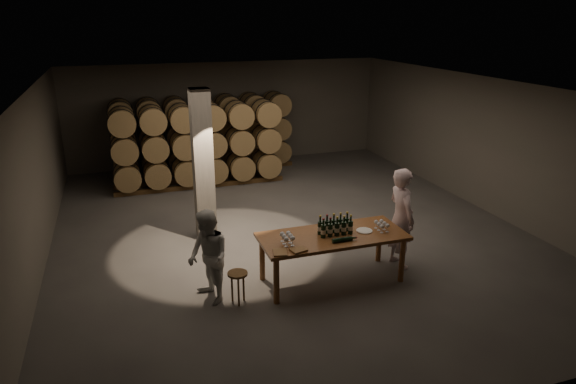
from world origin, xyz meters
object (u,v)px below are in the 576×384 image
object	(u,v)px
person_woman	(208,257)
notebook_near	(299,250)
person_man	(401,218)
stool	(238,278)
plate	(364,231)
bottle_cluster	(335,227)
tasting_table	(332,240)

from	to	relation	value
person_woman	notebook_near	bearing A→B (deg)	57.74
person_man	person_woman	distance (m)	3.68
stool	person_woman	world-z (taller)	person_woman
plate	stool	world-z (taller)	plate
bottle_cluster	person_woman	size ratio (longest dim) A/B	0.38
notebook_near	stool	distance (m)	1.11
notebook_near	stool	bearing A→B (deg)	154.78
stool	tasting_table	bearing A→B (deg)	6.64
stool	person_man	distance (m)	3.30
plate	person_woman	distance (m)	2.82
tasting_table	plate	size ratio (longest dim) A/B	8.94
plate	person_man	distance (m)	0.88
plate	person_woman	xyz separation A→B (m)	(-2.82, 0.04, -0.10)
bottle_cluster	tasting_table	bearing A→B (deg)	-159.63
tasting_table	notebook_near	bearing A→B (deg)	-152.10
tasting_table	stool	size ratio (longest dim) A/B	4.66
notebook_near	stool	xyz separation A→B (m)	(-0.99, 0.21, -0.46)
person_woman	tasting_table	bearing A→B (deg)	74.31
tasting_table	person_man	world-z (taller)	person_man
tasting_table	person_man	bearing A→B (deg)	6.34
tasting_table	bottle_cluster	bearing A→B (deg)	20.37
tasting_table	person_woman	bearing A→B (deg)	179.61
plate	person_woman	bearing A→B (deg)	179.11
tasting_table	notebook_near	world-z (taller)	notebook_near
notebook_near	person_woman	world-z (taller)	person_woman
bottle_cluster	plate	bearing A→B (deg)	-5.17
bottle_cluster	notebook_near	xyz separation A→B (m)	(-0.85, -0.44, -0.11)
plate	notebook_near	xyz separation A→B (m)	(-1.40, -0.39, 0.01)
person_man	plate	bearing A→B (deg)	101.21
notebook_near	stool	size ratio (longest dim) A/B	0.45
person_man	person_woman	size ratio (longest dim) A/B	1.21
person_man	bottle_cluster	bearing A→B (deg)	94.36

